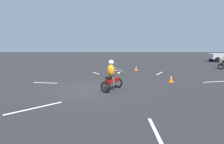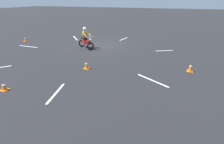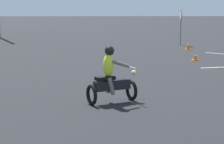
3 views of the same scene
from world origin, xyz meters
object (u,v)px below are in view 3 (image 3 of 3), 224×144
Objects in this scene: traffic_cone_near_left at (112,50)px; traffic_cone_mid_center at (188,46)px; motorcycle_rider_background at (111,78)px; traffic_cone_near_right at (195,57)px; stop_sign at (181,20)px.

traffic_cone_mid_center is at bearing -67.63° from traffic_cone_near_left.
motorcycle_rider_background is 9.91m from traffic_cone_near_right.
motorcycle_rider_background is 3.92× the size of traffic_cone_mid_center.
stop_sign is at bearing -0.28° from traffic_cone_mid_center.
traffic_cone_mid_center is at bearing 179.72° from stop_sign.
stop_sign is (16.23, -4.97, 0.91)m from motorcycle_rider_background.
motorcycle_rider_background is 4.68× the size of traffic_cone_near_right.
stop_sign is 6.48× the size of traffic_cone_near_right.
traffic_cone_near_right is at bearing -124.84° from traffic_cone_near_left.
traffic_cone_mid_center is (13.59, -4.96, -0.52)m from motorcycle_rider_background.
motorcycle_rider_background is at bearing 162.96° from stop_sign.
traffic_cone_near_left is at bearing 55.16° from traffic_cone_near_right.
traffic_cone_near_right is 0.84× the size of traffic_cone_mid_center.
motorcycle_rider_background reaches higher than traffic_cone_near_right.
traffic_cone_mid_center is (-2.64, 0.01, -1.43)m from stop_sign.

